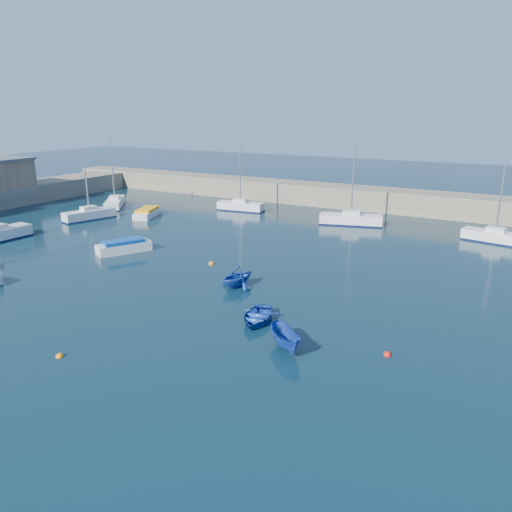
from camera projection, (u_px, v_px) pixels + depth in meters
The scene contains 15 objects.
ground at pixel (83, 362), 24.91m from camera, with size 220.00×220.00×0.00m, color #0A232E.
back_wall at pixel (366, 198), 62.98m from camera, with size 96.00×4.50×2.60m, color #726957.
sailboat_3 at pixel (89, 214), 56.78m from camera, with size 3.19×6.10×7.85m.
sailboat_4 at pixel (115, 202), 64.27m from camera, with size 5.38×6.33×8.52m.
sailboat_5 at pixel (241, 206), 61.75m from camera, with size 5.95×2.30×7.74m.
sailboat_6 at pixel (351, 219), 54.29m from camera, with size 6.96×3.62×8.83m.
sailboat_7 at pixel (495, 237), 47.01m from camera, with size 6.08×2.80×7.81m.
motorboat_1 at pixel (124, 246), 43.85m from camera, with size 3.56×4.87×1.14m.
motorboat_2 at pixel (147, 213), 58.35m from camera, with size 3.40×5.29×1.03m.
dinghy_center at pixel (257, 316), 29.56m from camera, with size 2.41×3.37×0.70m, color #163A9D.
dinghy_left at pixel (237, 276), 35.29m from camera, with size 2.54×2.95×1.55m, color #163A9D.
dinghy_right at pixel (286, 339), 26.11m from camera, with size 1.14×3.03×1.17m, color #163A9D.
buoy_0 at pixel (60, 357), 25.48m from camera, with size 0.41×0.41×0.41m, color orange.
buoy_1 at pixel (387, 355), 25.64m from camera, with size 0.42×0.42×0.42m, color red.
buoy_3 at pixel (212, 264), 40.68m from camera, with size 0.50×0.50×0.50m, color orange.
Camera 1 is at (18.53, -15.24, 12.18)m, focal length 35.00 mm.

